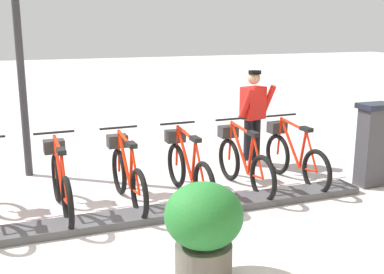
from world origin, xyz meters
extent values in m
plane|color=beige|center=(0.00, 0.00, 0.00)|extent=(60.00, 60.00, 0.00)
cube|color=#47474C|center=(0.00, 0.00, 0.05)|extent=(0.44, 6.99, 0.10)
cube|color=#38383D|center=(0.05, -3.92, 0.60)|extent=(0.28, 0.44, 1.20)
cube|color=#194C8C|center=(0.20, -3.92, 0.95)|extent=(0.03, 0.30, 0.40)
cube|color=black|center=(0.05, -3.92, 1.24)|extent=(0.36, 0.52, 0.08)
torus|color=black|center=(0.03, -2.91, 0.33)|extent=(0.67, 0.09, 0.67)
torus|color=black|center=(1.07, -2.88, 0.33)|extent=(0.67, 0.09, 0.67)
cylinder|color=red|center=(0.73, -2.89, 0.61)|extent=(0.60, 0.06, 0.70)
cylinder|color=red|center=(0.39, -2.90, 0.58)|extent=(0.16, 0.05, 0.61)
cylinder|color=red|center=(0.67, -2.89, 0.92)|extent=(0.69, 0.06, 0.11)
cylinder|color=red|center=(0.24, -2.90, 0.31)|extent=(0.43, 0.04, 0.09)
cylinder|color=red|center=(0.18, -2.90, 0.61)|extent=(0.33, 0.04, 0.56)
cylinder|color=red|center=(1.04, -2.88, 0.64)|extent=(0.10, 0.04, 0.62)
cube|color=black|center=(0.33, -2.90, 0.91)|extent=(0.22, 0.11, 0.06)
cylinder|color=black|center=(1.01, -2.88, 1.00)|extent=(0.05, 0.54, 0.03)
cube|color=#2D2D2D|center=(1.12, -2.88, 0.78)|extent=(0.21, 0.28, 0.18)
torus|color=black|center=(0.03, -2.02, 0.33)|extent=(0.67, 0.09, 0.67)
torus|color=black|center=(1.07, -2.00, 0.33)|extent=(0.67, 0.09, 0.67)
cylinder|color=red|center=(0.73, -2.01, 0.61)|extent=(0.60, 0.06, 0.70)
cylinder|color=red|center=(0.39, -2.01, 0.58)|extent=(0.16, 0.05, 0.61)
cylinder|color=red|center=(0.67, -2.01, 0.92)|extent=(0.69, 0.06, 0.11)
cylinder|color=red|center=(0.24, -2.02, 0.31)|extent=(0.43, 0.04, 0.09)
cylinder|color=red|center=(0.18, -2.02, 0.61)|extent=(0.33, 0.04, 0.56)
cylinder|color=red|center=(1.04, -2.00, 0.64)|extent=(0.10, 0.04, 0.62)
cube|color=black|center=(0.33, -2.02, 0.91)|extent=(0.22, 0.11, 0.06)
cylinder|color=black|center=(1.01, -2.00, 1.00)|extent=(0.05, 0.54, 0.03)
cube|color=#2D2D2D|center=(1.12, -2.00, 0.78)|extent=(0.21, 0.28, 0.18)
torus|color=black|center=(0.03, -1.14, 0.33)|extent=(0.67, 0.09, 0.67)
torus|color=black|center=(1.07, -1.11, 0.33)|extent=(0.67, 0.09, 0.67)
cylinder|color=red|center=(0.73, -1.12, 0.61)|extent=(0.60, 0.06, 0.70)
cylinder|color=red|center=(0.39, -1.13, 0.58)|extent=(0.16, 0.05, 0.61)
cylinder|color=red|center=(0.67, -1.12, 0.92)|extent=(0.69, 0.06, 0.11)
cylinder|color=red|center=(0.24, -1.13, 0.31)|extent=(0.43, 0.04, 0.09)
cylinder|color=red|center=(0.18, -1.14, 0.61)|extent=(0.33, 0.04, 0.56)
cylinder|color=red|center=(1.04, -1.11, 0.64)|extent=(0.10, 0.04, 0.62)
cube|color=black|center=(0.33, -1.13, 0.91)|extent=(0.22, 0.11, 0.06)
cylinder|color=black|center=(1.01, -1.11, 1.00)|extent=(0.05, 0.54, 0.03)
cube|color=#2D2D2D|center=(1.12, -1.11, 0.78)|extent=(0.21, 0.28, 0.18)
torus|color=black|center=(0.03, -0.26, 0.33)|extent=(0.67, 0.09, 0.67)
torus|color=black|center=(1.07, -0.23, 0.33)|extent=(0.67, 0.09, 0.67)
cylinder|color=red|center=(0.73, -0.24, 0.61)|extent=(0.60, 0.06, 0.70)
cylinder|color=red|center=(0.39, -0.25, 0.58)|extent=(0.16, 0.05, 0.61)
cylinder|color=red|center=(0.67, -0.24, 0.92)|extent=(0.69, 0.06, 0.11)
cylinder|color=red|center=(0.24, -0.25, 0.31)|extent=(0.43, 0.04, 0.09)
cylinder|color=red|center=(0.18, -0.25, 0.61)|extent=(0.33, 0.04, 0.56)
cylinder|color=red|center=(1.04, -0.23, 0.64)|extent=(0.10, 0.04, 0.62)
cube|color=black|center=(0.33, -0.25, 0.91)|extent=(0.22, 0.11, 0.06)
cylinder|color=black|center=(1.01, -0.23, 1.00)|extent=(0.05, 0.54, 0.03)
cube|color=#2D2D2D|center=(1.12, -0.23, 0.78)|extent=(0.21, 0.28, 0.18)
torus|color=black|center=(0.03, 0.63, 0.33)|extent=(0.67, 0.09, 0.67)
torus|color=black|center=(1.07, 0.66, 0.33)|extent=(0.67, 0.09, 0.67)
cylinder|color=red|center=(0.73, 0.65, 0.61)|extent=(0.60, 0.06, 0.70)
cylinder|color=red|center=(0.39, 0.64, 0.58)|extent=(0.16, 0.05, 0.61)
cylinder|color=red|center=(0.67, 0.65, 0.92)|extent=(0.69, 0.06, 0.11)
cylinder|color=red|center=(0.24, 0.63, 0.31)|extent=(0.43, 0.04, 0.09)
cylinder|color=red|center=(0.18, 0.63, 0.61)|extent=(0.33, 0.04, 0.56)
cylinder|color=red|center=(1.04, 0.65, 0.64)|extent=(0.10, 0.04, 0.62)
cube|color=black|center=(0.33, 0.64, 0.91)|extent=(0.22, 0.11, 0.06)
cylinder|color=black|center=(1.01, 0.65, 1.00)|extent=(0.05, 0.54, 0.03)
cube|color=#2D2D2D|center=(1.12, 0.66, 0.78)|extent=(0.21, 0.28, 0.18)
cube|color=white|center=(1.70, -2.87, 0.05)|extent=(0.28, 0.18, 0.10)
cube|color=white|center=(1.75, -2.63, 0.05)|extent=(0.28, 0.18, 0.10)
cylinder|color=black|center=(1.76, -2.85, 0.43)|extent=(0.15, 0.15, 0.82)
cylinder|color=black|center=(1.70, -2.65, 0.43)|extent=(0.15, 0.15, 0.82)
cube|color=red|center=(1.73, -2.75, 1.10)|extent=(0.36, 0.46, 0.56)
cylinder|color=red|center=(1.71, -3.03, 1.13)|extent=(0.35, 0.19, 0.57)
cylinder|color=red|center=(1.56, -2.53, 1.13)|extent=(0.35, 0.19, 0.57)
sphere|color=tan|center=(1.73, -2.75, 1.53)|extent=(0.22, 0.22, 0.22)
cylinder|color=black|center=(1.71, -2.76, 1.63)|extent=(0.22, 0.22, 0.06)
cylinder|color=#2D2D33|center=(2.47, 0.98, 2.01)|extent=(0.12, 0.12, 4.01)
cylinder|color=#59544C|center=(-1.60, -0.47, 0.17)|extent=(0.56, 0.56, 0.35)
ellipsoid|color=#216C2B|center=(-1.60, -0.47, 0.65)|extent=(0.76, 0.76, 0.64)
camera|label=1|loc=(-5.53, 1.16, 2.42)|focal=44.70mm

